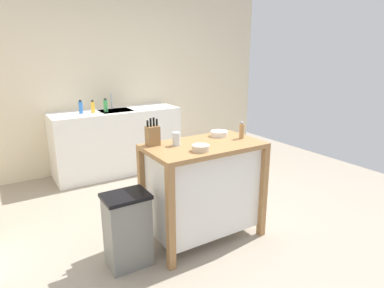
{
  "coord_description": "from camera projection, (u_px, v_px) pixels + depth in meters",
  "views": [
    {
      "loc": [
        -1.62,
        -2.38,
        1.73
      ],
      "look_at": [
        -0.03,
        0.16,
        0.88
      ],
      "focal_mm": 30.89,
      "sensor_mm": 36.0,
      "label": 1
    }
  ],
  "objects": [
    {
      "name": "ground_plane",
      "position": [
        203.0,
        233.0,
        3.24
      ],
      "size": [
        6.26,
        6.26,
        0.0
      ],
      "primitive_type": "plane",
      "color": "gray",
      "rests_on": "ground"
    },
    {
      "name": "wall_back",
      "position": [
        112.0,
        80.0,
        4.89
      ],
      "size": [
        5.26,
        0.1,
        2.6
      ],
      "primitive_type": "cube",
      "color": "beige",
      "rests_on": "ground"
    },
    {
      "name": "kitchen_island",
      "position": [
        203.0,
        186.0,
        3.05
      ],
      "size": [
        1.05,
        0.61,
        0.93
      ],
      "color": "#9E7042",
      "rests_on": "ground"
    },
    {
      "name": "knife_block",
      "position": [
        153.0,
        135.0,
        2.88
      ],
      "size": [
        0.11,
        0.09,
        0.25
      ],
      "color": "olive",
      "rests_on": "kitchen_island"
    },
    {
      "name": "bowl_ceramic_small",
      "position": [
        219.0,
        133.0,
        3.2
      ],
      "size": [
        0.17,
        0.17,
        0.05
      ],
      "color": "silver",
      "rests_on": "kitchen_island"
    },
    {
      "name": "bowl_stoneware_deep",
      "position": [
        201.0,
        148.0,
        2.73
      ],
      "size": [
        0.15,
        0.15,
        0.05
      ],
      "color": "beige",
      "rests_on": "kitchen_island"
    },
    {
      "name": "drinking_cup",
      "position": [
        176.0,
        139.0,
        2.88
      ],
      "size": [
        0.07,
        0.07,
        0.12
      ],
      "color": "silver",
      "rests_on": "kitchen_island"
    },
    {
      "name": "pepper_grinder",
      "position": [
        242.0,
        130.0,
        3.1
      ],
      "size": [
        0.04,
        0.04,
        0.17
      ],
      "color": "#AD7F4C",
      "rests_on": "kitchen_island"
    },
    {
      "name": "trash_bin",
      "position": [
        128.0,
        230.0,
        2.7
      ],
      "size": [
        0.36,
        0.28,
        0.63
      ],
      "color": "slate",
      "rests_on": "ground"
    },
    {
      "name": "sink_counter",
      "position": [
        117.0,
        141.0,
        4.79
      ],
      "size": [
        1.79,
        0.6,
        0.91
      ],
      "color": "white",
      "rests_on": "ground"
    },
    {
      "name": "sink_faucet",
      "position": [
        112.0,
        101.0,
        4.75
      ],
      "size": [
        0.02,
        0.02,
        0.22
      ],
      "color": "#B7BCC1",
      "rests_on": "sink_counter"
    },
    {
      "name": "bottle_hand_soap",
      "position": [
        93.0,
        107.0,
        4.45
      ],
      "size": [
        0.05,
        0.05,
        0.17
      ],
      "color": "yellow",
      "rests_on": "sink_counter"
    },
    {
      "name": "bottle_spray_cleaner",
      "position": [
        81.0,
        107.0,
        4.4
      ],
      "size": [
        0.05,
        0.05,
        0.18
      ],
      "color": "blue",
      "rests_on": "sink_counter"
    },
    {
      "name": "bottle_dish_soap",
      "position": [
        106.0,
        106.0,
        4.53
      ],
      "size": [
        0.06,
        0.06,
        0.18
      ],
      "color": "green",
      "rests_on": "sink_counter"
    }
  ]
}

